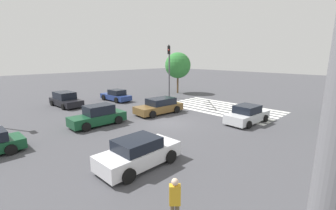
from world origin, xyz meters
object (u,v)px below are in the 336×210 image
at_px(car_1, 66,100).
at_px(car_5, 98,116).
at_px(tree_corner_c, 178,65).
at_px(car_3, 139,153).
at_px(car_6, 116,96).
at_px(traffic_signal_mast, 169,59).
at_px(car_2, 247,115).
at_px(pedestrian, 175,200).
at_px(car_0, 159,106).

height_order(car_1, car_5, car_5).
height_order(car_5, tree_corner_c, tree_corner_c).
xyz_separation_m(car_3, tree_corner_c, (14.74, -18.45, 3.45)).
relative_size(car_5, car_6, 0.97).
relative_size(traffic_signal_mast, car_2, 1.53).
height_order(car_2, car_5, car_5).
relative_size(car_2, car_5, 1.01).
xyz_separation_m(traffic_signal_mast, tree_corner_c, (3.56, -5.33, -1.02)).
height_order(traffic_signal_mast, tree_corner_c, traffic_signal_mast).
height_order(car_6, tree_corner_c, tree_corner_c).
distance_m(car_6, tree_corner_c, 10.71).
distance_m(traffic_signal_mast, tree_corner_c, 6.49).
bearing_deg(tree_corner_c, car_2, 153.82).
bearing_deg(traffic_signal_mast, car_1, -74.06).
xyz_separation_m(car_2, car_5, (8.08, 9.24, 0.07)).
xyz_separation_m(pedestrian, tree_corner_c, (18.94, -20.17, 3.17)).
bearing_deg(tree_corner_c, car_3, 128.63).
bearing_deg(car_2, tree_corner_c, 66.86).
relative_size(car_1, car_3, 1.09).
bearing_deg(traffic_signal_mast, tree_corner_c, 168.77).
xyz_separation_m(car_2, pedestrian, (-4.01, 12.83, 0.30)).
bearing_deg(car_1, tree_corner_c, 78.46).
bearing_deg(pedestrian, car_5, 26.61).
height_order(car_0, pedestrian, pedestrian).
distance_m(car_1, car_6, 5.85).
xyz_separation_m(car_1, car_6, (-1.13, -5.74, -0.09)).
relative_size(car_0, car_3, 1.12).
bearing_deg(car_0, traffic_signal_mast, -139.29).
height_order(traffic_signal_mast, car_3, traffic_signal_mast).
relative_size(car_0, car_2, 1.10).
height_order(car_2, tree_corner_c, tree_corner_c).
relative_size(car_6, tree_corner_c, 0.75).
relative_size(car_1, car_5, 1.08).
height_order(car_0, car_5, car_5).
bearing_deg(car_5, car_3, 76.93).
relative_size(car_3, pedestrian, 2.51).
bearing_deg(car_6, car_3, 148.78).
bearing_deg(car_2, car_6, 102.67).
bearing_deg(car_5, car_6, -129.01).
distance_m(car_0, car_1, 11.07).
xyz_separation_m(traffic_signal_mast, car_5, (-3.28, 11.25, -4.42)).
distance_m(car_5, pedestrian, 12.62).
distance_m(car_3, pedestrian, 4.55).
height_order(traffic_signal_mast, car_5, traffic_signal_mast).
xyz_separation_m(car_1, tree_corner_c, (-2.26, -15.80, 3.41)).
height_order(traffic_signal_mast, car_6, traffic_signal_mast).
bearing_deg(traffic_signal_mast, car_6, -89.71).
relative_size(traffic_signal_mast, car_5, 1.55).
relative_size(car_5, tree_corner_c, 0.73).
xyz_separation_m(traffic_signal_mast, car_2, (-11.37, 2.01, -4.48)).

